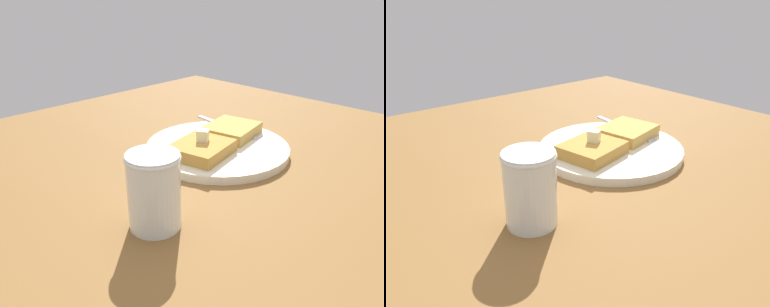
# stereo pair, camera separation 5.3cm
# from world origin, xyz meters

# --- Properties ---
(table_surface) EXTENTS (0.94, 0.94, 0.02)m
(table_surface) POSITION_xyz_m (0.00, 0.00, 0.01)
(table_surface) COLOR brown
(table_surface) RESTS_ON ground
(plate) EXTENTS (0.24, 0.24, 0.01)m
(plate) POSITION_xyz_m (0.05, 0.02, 0.03)
(plate) COLOR silver
(plate) RESTS_ON table_surface
(toast_slice_left) EXTENTS (0.11, 0.10, 0.02)m
(toast_slice_left) POSITION_xyz_m (0.00, 0.01, 0.04)
(toast_slice_left) COLOR #B8863A
(toast_slice_left) RESTS_ON plate
(toast_slice_middle) EXTENTS (0.11, 0.10, 0.02)m
(toast_slice_middle) POSITION_xyz_m (0.10, 0.03, 0.04)
(toast_slice_middle) COLOR tan
(toast_slice_middle) RESTS_ON plate
(butter_pat_primary) EXTENTS (0.02, 0.02, 0.02)m
(butter_pat_primary) POSITION_xyz_m (0.01, 0.01, 0.06)
(butter_pat_primary) COLOR beige
(butter_pat_primary) RESTS_ON toast_slice_left
(fork) EXTENTS (0.03, 0.16, 0.00)m
(fork) POSITION_xyz_m (0.13, 0.05, 0.04)
(fork) COLOR silver
(fork) RESTS_ON plate
(syrup_jar) EXTENTS (0.06, 0.06, 0.09)m
(syrup_jar) POSITION_xyz_m (-0.17, -0.07, 0.06)
(syrup_jar) COLOR #471C06
(syrup_jar) RESTS_ON table_surface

